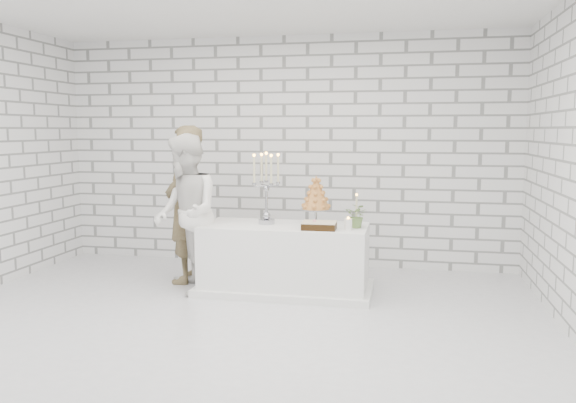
% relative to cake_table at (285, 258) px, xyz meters
% --- Properties ---
extents(ground, '(6.00, 5.00, 0.01)m').
position_rel_cake_table_xyz_m(ground, '(-0.29, -1.15, -0.38)').
color(ground, silver).
rests_on(ground, ground).
extents(wall_back, '(6.00, 0.01, 3.00)m').
position_rel_cake_table_xyz_m(wall_back, '(-0.29, 1.35, 1.12)').
color(wall_back, white).
rests_on(wall_back, ground).
extents(wall_front, '(6.00, 0.01, 3.00)m').
position_rel_cake_table_xyz_m(wall_front, '(-0.29, -3.65, 1.12)').
color(wall_front, white).
rests_on(wall_front, ground).
extents(cake_table, '(1.80, 0.80, 0.75)m').
position_rel_cake_table_xyz_m(cake_table, '(0.00, 0.00, 0.00)').
color(cake_table, white).
rests_on(cake_table, ground).
extents(groom, '(0.46, 0.68, 1.84)m').
position_rel_cake_table_xyz_m(groom, '(-1.24, 0.21, 0.54)').
color(groom, brown).
rests_on(groom, ground).
extents(bride, '(1.01, 1.07, 1.75)m').
position_rel_cake_table_xyz_m(bride, '(-1.06, -0.22, 0.50)').
color(bride, white).
rests_on(bride, ground).
extents(candelabra, '(0.37, 0.37, 0.80)m').
position_rel_cake_table_xyz_m(candelabra, '(-0.22, 0.04, 0.78)').
color(candelabra, '#9E9FA8').
rests_on(candelabra, cake_table).
extents(croquembouche, '(0.45, 0.45, 0.54)m').
position_rel_cake_table_xyz_m(croquembouche, '(0.32, 0.16, 0.65)').
color(croquembouche, '#B66B2A').
rests_on(croquembouche, cake_table).
extents(chocolate_cake, '(0.36, 0.26, 0.08)m').
position_rel_cake_table_xyz_m(chocolate_cake, '(0.41, -0.19, 0.42)').
color(chocolate_cake, black).
rests_on(chocolate_cake, cake_table).
extents(pillar_candle, '(0.10, 0.10, 0.12)m').
position_rel_cake_table_xyz_m(pillar_candle, '(0.71, -0.19, 0.44)').
color(pillar_candle, white).
rests_on(pillar_candle, cake_table).
extents(extra_taper, '(0.06, 0.06, 0.32)m').
position_rel_cake_table_xyz_m(extra_taper, '(0.76, 0.20, 0.54)').
color(extra_taper, beige).
rests_on(extra_taper, cake_table).
extents(flowers, '(0.28, 0.26, 0.26)m').
position_rel_cake_table_xyz_m(flowers, '(0.79, -0.02, 0.50)').
color(flowers, '#3E5F32').
rests_on(flowers, cake_table).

